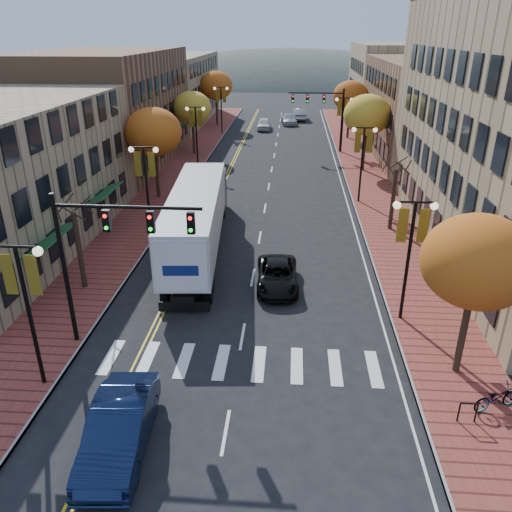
% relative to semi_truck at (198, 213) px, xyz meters
% --- Properties ---
extents(ground, '(200.00, 200.00, 0.00)m').
position_rel_semi_truck_xyz_m(ground, '(3.70, -13.76, -2.48)').
color(ground, black).
rests_on(ground, ground).
extents(sidewalk_left, '(4.00, 85.00, 0.15)m').
position_rel_semi_truck_xyz_m(sidewalk_left, '(-5.30, 18.74, -2.40)').
color(sidewalk_left, brown).
rests_on(sidewalk_left, ground).
extents(sidewalk_right, '(4.00, 85.00, 0.15)m').
position_rel_semi_truck_xyz_m(sidewalk_right, '(12.70, 18.74, -2.40)').
color(sidewalk_right, brown).
rests_on(sidewalk_right, ground).
extents(building_left_mid, '(12.00, 24.00, 11.00)m').
position_rel_semi_truck_xyz_m(building_left_mid, '(-13.30, 22.24, 3.02)').
color(building_left_mid, brown).
rests_on(building_left_mid, ground).
extents(building_left_far, '(12.00, 26.00, 9.50)m').
position_rel_semi_truck_xyz_m(building_left_far, '(-13.30, 47.24, 2.27)').
color(building_left_far, '#9E8966').
rests_on(building_left_far, ground).
extents(building_right_mid, '(15.00, 24.00, 10.00)m').
position_rel_semi_truck_xyz_m(building_right_mid, '(22.20, 28.24, 2.52)').
color(building_right_mid, brown).
rests_on(building_right_mid, ground).
extents(building_right_far, '(15.00, 20.00, 11.00)m').
position_rel_semi_truck_xyz_m(building_right_far, '(22.20, 50.24, 3.02)').
color(building_right_far, '#9E8966').
rests_on(building_right_far, ground).
extents(tree_left_a, '(0.28, 0.28, 4.20)m').
position_rel_semi_truck_xyz_m(tree_left_a, '(-5.30, -5.76, -0.23)').
color(tree_left_a, '#382619').
rests_on(tree_left_a, sidewalk_left).
extents(tree_left_b, '(4.48, 4.48, 7.21)m').
position_rel_semi_truck_xyz_m(tree_left_b, '(-5.30, 10.24, 2.97)').
color(tree_left_b, '#382619').
rests_on(tree_left_b, sidewalk_left).
extents(tree_left_c, '(4.16, 4.16, 6.69)m').
position_rel_semi_truck_xyz_m(tree_left_c, '(-5.30, 26.24, 2.58)').
color(tree_left_c, '#382619').
rests_on(tree_left_c, sidewalk_left).
extents(tree_left_d, '(4.61, 4.61, 7.42)m').
position_rel_semi_truck_xyz_m(tree_left_d, '(-5.30, 44.24, 3.12)').
color(tree_left_d, '#382619').
rests_on(tree_left_d, sidewalk_left).
extents(tree_right_a, '(4.16, 4.16, 6.69)m').
position_rel_semi_truck_xyz_m(tree_right_a, '(12.70, -11.76, 2.58)').
color(tree_right_a, '#382619').
rests_on(tree_right_a, sidewalk_right).
extents(tree_right_b, '(0.28, 0.28, 4.20)m').
position_rel_semi_truck_xyz_m(tree_right_b, '(12.70, 4.24, -0.23)').
color(tree_right_b, '#382619').
rests_on(tree_right_b, sidewalk_right).
extents(tree_right_c, '(4.48, 4.48, 7.21)m').
position_rel_semi_truck_xyz_m(tree_right_c, '(12.70, 20.24, 2.97)').
color(tree_right_c, '#382619').
rests_on(tree_right_c, sidewalk_right).
extents(tree_right_d, '(4.35, 4.35, 7.00)m').
position_rel_semi_truck_xyz_m(tree_right_d, '(12.70, 36.24, 2.81)').
color(tree_right_d, '#382619').
rests_on(tree_right_d, sidewalk_right).
extents(lamp_left_a, '(1.96, 0.36, 6.05)m').
position_rel_semi_truck_xyz_m(lamp_left_a, '(-3.80, -13.76, 1.81)').
color(lamp_left_a, black).
rests_on(lamp_left_a, ground).
extents(lamp_left_b, '(1.96, 0.36, 6.05)m').
position_rel_semi_truck_xyz_m(lamp_left_b, '(-3.80, 2.24, 1.81)').
color(lamp_left_b, black).
rests_on(lamp_left_b, ground).
extents(lamp_left_c, '(1.96, 0.36, 6.05)m').
position_rel_semi_truck_xyz_m(lamp_left_c, '(-3.80, 20.24, 1.81)').
color(lamp_left_c, black).
rests_on(lamp_left_c, ground).
extents(lamp_left_d, '(1.96, 0.36, 6.05)m').
position_rel_semi_truck_xyz_m(lamp_left_d, '(-3.80, 38.24, 1.81)').
color(lamp_left_d, black).
rests_on(lamp_left_d, ground).
extents(lamp_right_a, '(1.96, 0.36, 6.05)m').
position_rel_semi_truck_xyz_m(lamp_right_a, '(11.20, -7.76, 1.81)').
color(lamp_right_a, black).
rests_on(lamp_right_a, ground).
extents(lamp_right_b, '(1.96, 0.36, 6.05)m').
position_rel_semi_truck_xyz_m(lamp_right_b, '(11.20, 10.24, 1.81)').
color(lamp_right_b, black).
rests_on(lamp_right_b, ground).
extents(lamp_right_c, '(1.96, 0.36, 6.05)m').
position_rel_semi_truck_xyz_m(lamp_right_c, '(11.20, 28.24, 1.81)').
color(lamp_right_c, black).
rests_on(lamp_right_c, ground).
extents(traffic_mast_near, '(6.10, 0.35, 7.00)m').
position_rel_semi_truck_xyz_m(traffic_mast_near, '(-1.77, -10.77, 2.44)').
color(traffic_mast_near, black).
rests_on(traffic_mast_near, ground).
extents(traffic_mast_far, '(6.10, 0.34, 7.00)m').
position_rel_semi_truck_xyz_m(traffic_mast_far, '(9.18, 28.23, 2.44)').
color(traffic_mast_far, black).
rests_on(traffic_mast_far, ground).
extents(semi_truck, '(4.05, 17.13, 4.24)m').
position_rel_semi_truck_xyz_m(semi_truck, '(0.00, 0.00, 0.00)').
color(semi_truck, black).
rests_on(semi_truck, ground).
extents(navy_sedan, '(2.19, 5.31, 1.71)m').
position_rel_semi_truck_xyz_m(navy_sedan, '(0.30, -16.75, -1.62)').
color(navy_sedan, '#0E1838').
rests_on(navy_sedan, ground).
extents(black_suv, '(2.43, 4.87, 1.32)m').
position_rel_semi_truck_xyz_m(black_suv, '(5.13, -4.73, -1.82)').
color(black_suv, black).
rests_on(black_suv, ground).
extents(car_far_white, '(1.98, 4.66, 1.57)m').
position_rel_semi_truck_xyz_m(car_far_white, '(1.60, 41.96, -1.69)').
color(car_far_white, silver).
rests_on(car_far_white, ground).
extents(car_far_silver, '(2.59, 5.31, 1.49)m').
position_rel_semi_truck_xyz_m(car_far_silver, '(5.04, 46.50, -1.74)').
color(car_far_silver, '#9D9EA4').
rests_on(car_far_silver, ground).
extents(car_far_oncoming, '(1.89, 5.07, 1.66)m').
position_rel_semi_truck_xyz_m(car_far_oncoming, '(6.75, 50.50, -1.65)').
color(car_far_oncoming, '#A2A1A9').
rests_on(car_far_oncoming, ground).
extents(bicycle, '(2.01, 1.33, 1.00)m').
position_rel_semi_truck_xyz_m(bicycle, '(13.45, -14.00, -1.83)').
color(bicycle, gray).
rests_on(bicycle, sidewalk_right).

